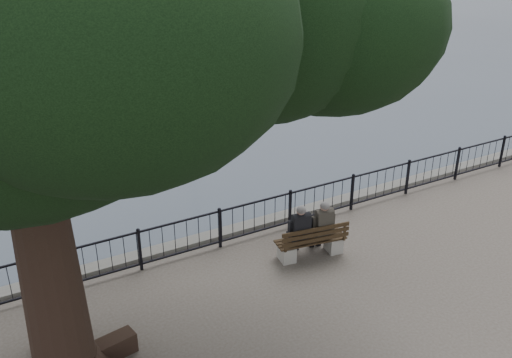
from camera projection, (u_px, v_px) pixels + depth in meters
harbor at (247, 244)px, 14.97m from camera, size 260.00×260.00×1.20m
railing at (256, 217)px, 14.13m from camera, size 22.06×0.06×1.00m
bench at (311, 245)px, 13.42m from camera, size 1.75×0.77×0.89m
person_left at (298, 232)px, 13.26m from camera, size 0.46×0.74×1.41m
person_right at (321, 228)px, 13.45m from camera, size 0.46×0.74×1.41m
tree at (70, 12)px, 7.89m from camera, size 11.43×7.98×9.33m
sailboat_c at (187, 108)px, 26.17m from camera, size 2.35×6.29×11.36m
sailboat_d at (192, 51)px, 37.42m from camera, size 2.87×5.88×9.49m
sailboat_f at (32, 42)px, 39.69m from camera, size 1.83×5.98×11.84m
sailboat_g at (117, 30)px, 44.10m from camera, size 2.43×6.12×11.75m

